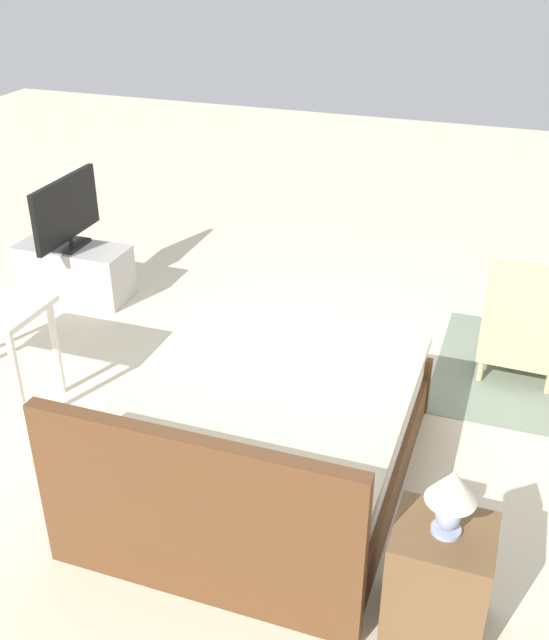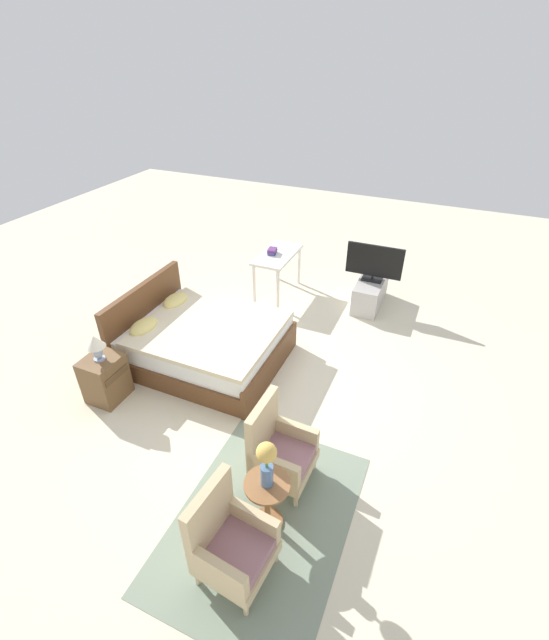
% 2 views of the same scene
% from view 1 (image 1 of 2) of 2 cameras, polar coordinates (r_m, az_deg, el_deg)
% --- Properties ---
extents(ground_plane, '(16.00, 16.00, 0.00)m').
position_cam_1_polar(ground_plane, '(5.20, 1.65, -5.61)').
color(ground_plane, beige).
extents(bed, '(1.62, 1.97, 0.96)m').
position_cam_1_polar(bed, '(4.30, -1.00, -9.01)').
color(bed, brown).
rests_on(bed, ground_plane).
extents(armchair_by_window_right, '(0.56, 0.56, 0.92)m').
position_cam_1_polar(armchair_by_window_right, '(5.48, 18.41, -0.60)').
color(armchair_by_window_right, '#CCB284').
rests_on(armchair_by_window_right, floor_rug).
extents(nightstand, '(0.44, 0.41, 0.58)m').
position_cam_1_polar(nightstand, '(3.63, 12.39, -18.74)').
color(nightstand, brown).
rests_on(nightstand, ground_plane).
extents(table_lamp, '(0.22, 0.22, 0.33)m').
position_cam_1_polar(table_lamp, '(3.28, 13.32, -12.72)').
color(table_lamp, '#9EADC6').
rests_on(table_lamp, nightstand).
extents(tv_stand, '(0.96, 0.40, 0.45)m').
position_cam_1_polar(tv_stand, '(6.63, -14.98, 3.62)').
color(tv_stand, '#B7B2AD').
rests_on(tv_stand, ground_plane).
extents(tv_flatscreen, '(0.20, 0.88, 0.59)m').
position_cam_1_polar(tv_flatscreen, '(6.43, -15.59, 7.94)').
color(tv_flatscreen, black).
rests_on(tv_flatscreen, tv_stand).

